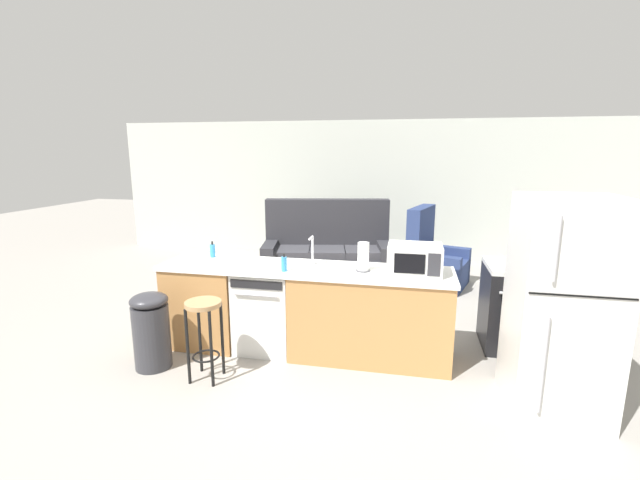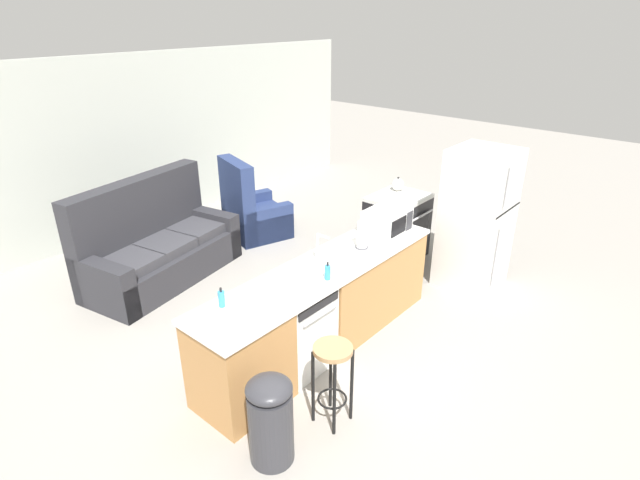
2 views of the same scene
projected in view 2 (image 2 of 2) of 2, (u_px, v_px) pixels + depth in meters
The scene contains 16 objects.
ground_plane at pixel (313, 351), 5.04m from camera, with size 24.00×24.00×0.00m, color gray.
wall_back at pixel (108, 150), 7.19m from camera, with size 10.00×0.06×2.60m.
kitchen_counter at pixel (329, 306), 5.03m from camera, with size 2.94×0.66×0.90m.
dishwasher at pixel (295, 327), 4.69m from camera, with size 0.58×0.61×0.84m.
stove_range at pixel (397, 227), 6.79m from camera, with size 0.76×0.68×0.90m.
refrigerator at pixel (477, 219), 5.97m from camera, with size 0.72×0.73×1.71m.
microwave at pixel (387, 221), 5.45m from camera, with size 0.50×0.37×0.28m.
sink_faucet at pixel (319, 250), 4.82m from camera, with size 0.07×0.17×0.30m.
paper_towel_roll at pixel (362, 235), 5.11m from camera, with size 0.14×0.14×0.28m.
soap_bottle at pixel (328, 272), 4.52m from camera, with size 0.06×0.06×0.18m.
dish_soap_bottle at pixel (222, 299), 4.11m from camera, with size 0.06×0.06×0.18m.
kettle at pixel (398, 184), 6.76m from camera, with size 0.21×0.17×0.19m.
bar_stool at pixel (333, 368), 3.98m from camera, with size 0.32×0.32×0.74m.
trash_bin at pixel (271, 420), 3.69m from camera, with size 0.35×0.35×0.74m.
couch at pixel (156, 248), 6.32m from camera, with size 2.14×1.27×1.27m.
armchair at pixel (251, 214), 7.49m from camera, with size 1.02×1.05×1.20m.
Camera 2 is at (-3.07, -2.73, 3.14)m, focal length 28.00 mm.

